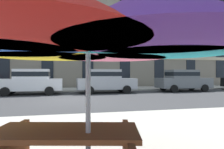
{
  "coord_description": "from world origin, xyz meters",
  "views": [
    {
      "loc": [
        -0.23,
        -11.4,
        1.47
      ],
      "look_at": [
        3.11,
        3.2,
        1.4
      ],
      "focal_mm": 32.56,
      "sensor_mm": 36.0,
      "label": 1
    }
  ],
  "objects_px": {
    "sedan_white": "(31,81)",
    "sedan_silver": "(106,80)",
    "patio_umbrella": "(88,31)",
    "sedan_gray": "(183,80)"
  },
  "relations": [
    {
      "from": "sedan_gray",
      "to": "patio_umbrella",
      "type": "xyz_separation_m",
      "value": [
        -9.22,
        -12.7,
        1.02
      ]
    },
    {
      "from": "sedan_silver",
      "to": "sedan_gray",
      "type": "relative_size",
      "value": 1.0
    },
    {
      "from": "sedan_silver",
      "to": "patio_umbrella",
      "type": "height_order",
      "value": "patio_umbrella"
    },
    {
      "from": "sedan_white",
      "to": "sedan_gray",
      "type": "relative_size",
      "value": 1.0
    },
    {
      "from": "sedan_white",
      "to": "patio_umbrella",
      "type": "height_order",
      "value": "patio_umbrella"
    },
    {
      "from": "sedan_gray",
      "to": "sedan_white",
      "type": "bearing_deg",
      "value": 180.0
    },
    {
      "from": "sedan_silver",
      "to": "sedan_gray",
      "type": "bearing_deg",
      "value": 0.0
    },
    {
      "from": "sedan_white",
      "to": "sedan_silver",
      "type": "distance_m",
      "value": 5.34
    },
    {
      "from": "sedan_silver",
      "to": "patio_umbrella",
      "type": "relative_size",
      "value": 1.2
    },
    {
      "from": "sedan_white",
      "to": "patio_umbrella",
      "type": "bearing_deg",
      "value": -78.23
    }
  ]
}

